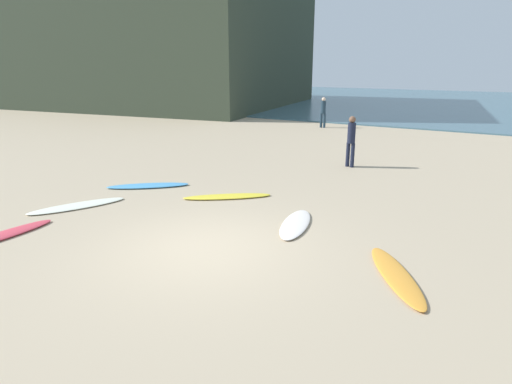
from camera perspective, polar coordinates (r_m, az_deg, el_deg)
ground_plane at (r=8.88m, az=-6.91°, el=-7.40°), size 120.00×120.00×0.00m
ocean_water at (r=46.24m, az=24.79°, el=10.69°), size 120.00×40.00×0.08m
coastal_headland at (r=42.88m, az=-13.27°, el=19.83°), size 27.17×23.22×12.66m
surfboard_0 at (r=10.04m, az=5.25°, el=-4.22°), size 1.08×2.11×0.08m
surfboard_1 at (r=12.20m, az=-22.59°, el=-1.69°), size 1.57×2.46×0.06m
surfboard_2 at (r=10.84m, az=-30.58°, el=-4.97°), size 0.55×2.29×0.08m
surfboard_3 at (r=13.49m, az=-14.11°, el=0.82°), size 2.22×1.97×0.09m
surfboard_4 at (r=8.07m, az=18.05°, el=-10.45°), size 1.69×2.25×0.08m
surfboard_5 at (r=12.06m, az=-3.84°, el=-0.59°), size 2.22×1.92×0.08m
beachgoer_near at (r=25.83m, az=8.89°, el=10.59°), size 0.34×0.31×1.75m
beachgoer_mid at (r=15.87m, az=12.49°, el=6.91°), size 0.35×0.35×1.83m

